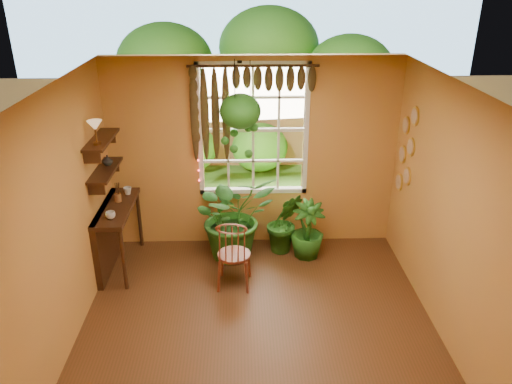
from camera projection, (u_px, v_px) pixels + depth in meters
floor at (259, 342)px, 5.42m from camera, size 4.50×4.50×0.00m
ceiling at (260, 95)px, 4.32m from camera, size 4.50×4.50×0.00m
wall_back at (253, 155)px, 6.92m from camera, size 4.00×0.00×4.00m
wall_left at (52, 236)px, 4.81m from camera, size 0.00×4.50×4.50m
wall_right at (461, 229)px, 4.92m from camera, size 0.00×4.50×4.50m
window at (253, 130)px, 6.81m from camera, size 1.52×0.10×1.86m
valance_vine at (247, 90)px, 6.46m from camera, size 1.70×0.12×1.10m
string_lights at (197, 129)px, 6.68m from camera, size 0.03×0.03×1.54m
wall_plates at (406, 151)px, 6.48m from camera, size 0.04×0.32×1.10m
counter_ledge at (111, 230)px, 6.60m from camera, size 0.40×1.20×0.90m
shelf_lower at (105, 170)px, 6.26m from camera, size 0.25×0.90×0.04m
shelf_upper at (101, 140)px, 6.09m from camera, size 0.25×0.90×0.04m
backyard at (258, 88)px, 11.18m from camera, size 14.00×10.00×12.00m
windsor_chair at (234, 264)px, 6.26m from camera, size 0.45×0.48×1.11m
potted_plant_left at (234, 215)px, 6.83m from camera, size 1.42×1.34×1.25m
potted_plant_mid at (285, 222)px, 7.00m from camera, size 0.54×0.45×0.91m
potted_plant_right at (308, 230)px, 6.89m from camera, size 0.55×0.55×0.83m
hanging_basket at (240, 116)px, 6.31m from camera, size 0.52×0.52×1.22m
cup_a at (111, 215)px, 6.11m from camera, size 0.14×0.14×0.09m
cup_b at (128, 191)px, 6.78m from camera, size 0.13×0.13×0.10m
brush_jar at (117, 192)px, 6.53m from camera, size 0.09×0.09×0.33m
shelf_vase at (108, 160)px, 6.34m from camera, size 0.17×0.17×0.13m
tiffany_lamp at (95, 127)px, 5.78m from camera, size 0.17×0.17×0.29m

